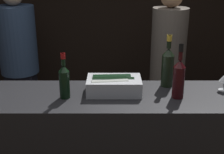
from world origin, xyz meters
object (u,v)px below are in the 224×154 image
Objects in this scene: red_wine_bottle_black_foil at (178,77)px; person_blond_tee at (18,58)px; ice_bin_with_bottles at (112,84)px; red_wine_bottle_burgundy at (63,80)px; wine_glass at (223,78)px; champagne_bottle at (166,66)px; person_in_hoodie at (166,64)px.

person_blond_tee is (-1.45, 1.37, -0.28)m from red_wine_bottle_black_foil.
red_wine_bottle_burgundy reaches higher than ice_bin_with_bottles.
wine_glass is 2.20m from person_blond_tee.
red_wine_bottle_black_foil is (0.43, -0.08, 0.08)m from ice_bin_with_bottles.
person_blond_tee is at bearing 117.30° from red_wine_bottle_burgundy.
champagne_bottle is at bearing 18.12° from ice_bin_with_bottles.
red_wine_bottle_black_foil is at bearing 0.15° from red_wine_bottle_burgundy.
red_wine_bottle_black_foil is at bearing 58.33° from person_blond_tee.
red_wine_bottle_burgundy is at bearing -173.58° from wine_glass.
champagne_bottle reaches higher than ice_bin_with_bottles.
person_blond_tee reaches higher than red_wine_bottle_black_foil.
wine_glass is (0.77, 0.04, 0.03)m from ice_bin_with_bottles.
red_wine_bottle_burgundy is 0.18× the size of person_in_hoodie.
champagne_bottle is 1.85m from person_blond_tee.
ice_bin_with_bottles is 0.42m from champagne_bottle.
person_in_hoodie is (0.55, 1.00, -0.18)m from ice_bin_with_bottles.
person_in_hoodie reaches higher than red_wine_bottle_burgundy.
ice_bin_with_bottles is at bearing 12.73° from person_in_hoodie.
champagne_bottle reaches higher than red_wine_bottle_black_foil.
person_in_hoodie reaches higher than wine_glass.
ice_bin_with_bottles is at bearing 14.47° from red_wine_bottle_burgundy.
person_blond_tee is at bearing 128.61° from ice_bin_with_bottles.
red_wine_bottle_burgundy is (-0.32, -0.08, 0.07)m from ice_bin_with_bottles.
person_in_hoodie is (0.87, 1.09, -0.24)m from red_wine_bottle_burgundy.
ice_bin_with_bottles is at bearing 50.17° from person_blond_tee.
wine_glass is 1.10m from red_wine_bottle_burgundy.
person_in_hoodie is at bearing 51.32° from red_wine_bottle_burgundy.
wine_glass is 1.01m from person_in_hoodie.
person_in_hoodie reaches higher than ice_bin_with_bottles.
champagne_bottle is (-0.04, 0.21, 0.01)m from red_wine_bottle_black_foil.
red_wine_bottle_black_foil reaches higher than ice_bin_with_bottles.
person_blond_tee is (-1.58, 0.28, -0.02)m from person_in_hoodie.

